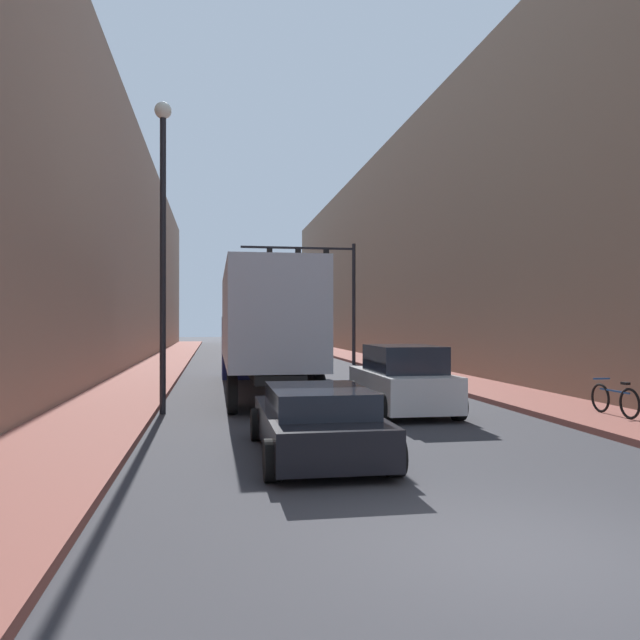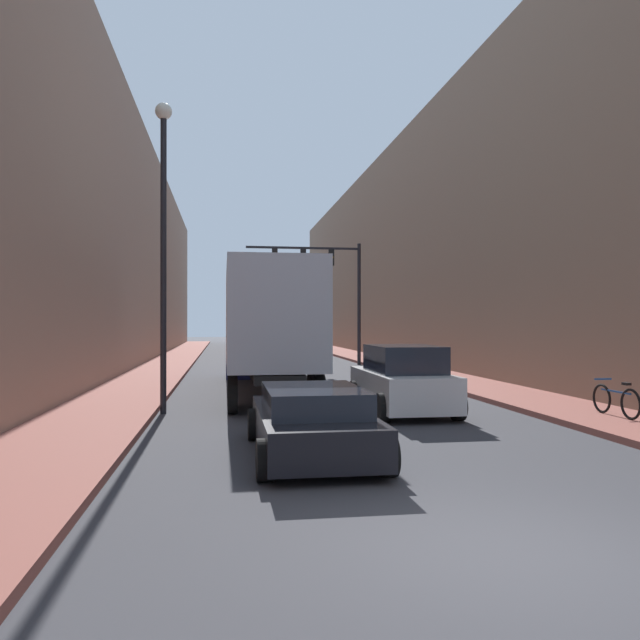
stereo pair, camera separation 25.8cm
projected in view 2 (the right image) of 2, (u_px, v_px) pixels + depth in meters
The scene contains 11 objects.
ground_plane at pixel (521, 557), 6.29m from camera, with size 200.00×200.00×0.00m, color #38383D.
sidewalk_right at pixel (378, 362), 36.85m from camera, with size 2.69×80.00×0.15m.
sidewalk_left at pixel (169, 364), 35.03m from camera, with size 2.69×80.00×0.15m.
building_right at pixel (448, 249), 37.54m from camera, with size 6.00×80.00×13.70m.
building_left at pixel (89, 245), 34.40m from camera, with size 6.00×80.00×13.39m.
semi_truck at pixel (264, 324), 21.56m from camera, with size 2.59×13.24×4.09m.
sedan_car at pixel (312, 422), 11.08m from camera, with size 2.14×4.62×1.24m.
suv_car at pixel (402, 381), 16.47m from camera, with size 2.12×4.43×1.77m.
traffic_signal_gantry at pixel (330, 278), 34.89m from camera, with size 6.45×0.35×6.84m.
street_lamp at pixel (163, 219), 16.27m from camera, with size 0.44×0.44×8.13m.
parked_bicycle at pixel (616, 400), 14.76m from camera, with size 0.44×1.82×0.86m.
Camera 2 is at (-2.96, -5.92, 2.37)m, focal length 35.00 mm.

